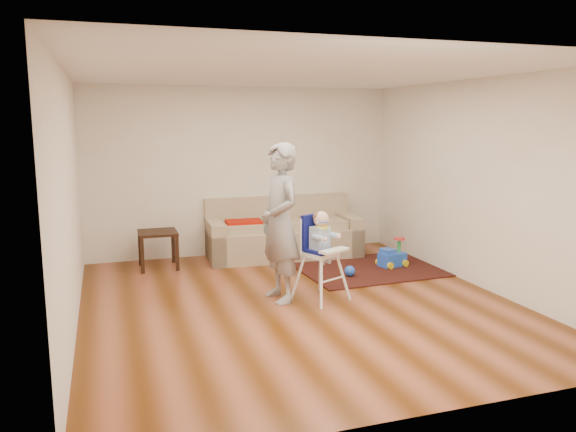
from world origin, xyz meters
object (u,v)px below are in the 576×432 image
object	(u,v)px
sofa	(283,228)
side_table	(158,250)
high_chair	(321,257)
ride_on_toy	(392,252)
adult	(280,223)
toy_ball	(350,271)

from	to	relation	value
sofa	side_table	distance (m)	1.99
high_chair	sofa	bearing A→B (deg)	59.03
ride_on_toy	high_chair	bearing A→B (deg)	-157.49
sofa	adult	bearing A→B (deg)	-105.49
sofa	adult	xyz separation A→B (m)	(-0.71, -2.11, 0.49)
high_chair	adult	xyz separation A→B (m)	(-0.47, 0.14, 0.42)
side_table	high_chair	size ratio (longest dim) A/B	0.50
sofa	toy_ball	size ratio (longest dim) A/B	16.52
ride_on_toy	adult	xyz separation A→B (m)	(-2.06, -0.96, 0.73)
sofa	side_table	bearing A→B (deg)	-174.01
adult	ride_on_toy	bearing A→B (deg)	106.27
ride_on_toy	sofa	bearing A→B (deg)	127.40
ride_on_toy	high_chair	size ratio (longest dim) A/B	0.38
ride_on_toy	high_chair	world-z (taller)	high_chair
ride_on_toy	toy_ball	xyz separation A→B (m)	(-0.84, -0.32, -0.14)
toy_ball	ride_on_toy	bearing A→B (deg)	20.69
toy_ball	sofa	bearing A→B (deg)	109.37
side_table	ride_on_toy	size ratio (longest dim) A/B	1.32
toy_ball	adult	distance (m)	1.63
high_chair	toy_ball	bearing A→B (deg)	21.34
sofa	toy_ball	xyz separation A→B (m)	(0.51, -1.46, -0.38)
ride_on_toy	toy_ball	world-z (taller)	ride_on_toy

